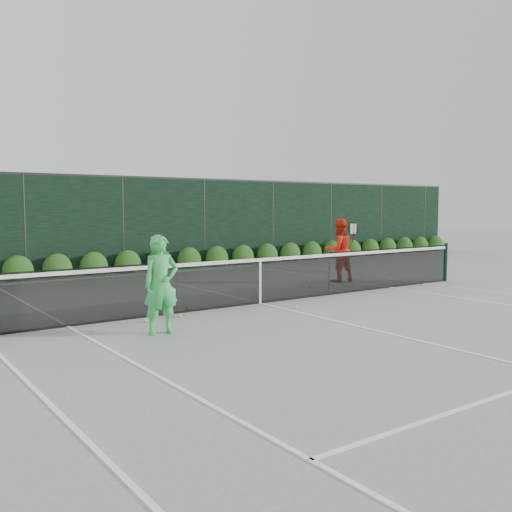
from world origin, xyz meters
TOP-DOWN VIEW (x-y plane):
  - ground at (0.00, 0.00)m, footprint 80.00×80.00m
  - tennis_net at (-0.02, 0.00)m, footprint 12.90×0.10m
  - player_woman at (-3.02, -1.43)m, footprint 0.65×0.43m
  - player_man at (3.85, 1.61)m, footprint 0.96×0.79m
  - court_lines at (0.00, 0.00)m, footprint 11.03×23.83m
  - windscreen_fence at (0.00, -2.71)m, footprint 32.00×21.07m
  - hedge_row at (-0.00, 7.15)m, footprint 31.66×0.65m
  - tennis_balls at (-0.79, -0.05)m, footprint 5.34×2.15m

SIDE VIEW (x-z plane):
  - ground at x=0.00m, z-range 0.00..0.00m
  - court_lines at x=0.00m, z-range 0.00..0.01m
  - tennis_balls at x=-0.79m, z-range 0.00..0.07m
  - hedge_row at x=0.00m, z-range -0.23..0.70m
  - tennis_net at x=-0.02m, z-range 0.00..1.07m
  - player_woman at x=-3.02m, z-range 0.00..1.62m
  - player_man at x=3.85m, z-range 0.00..1.75m
  - windscreen_fence at x=0.00m, z-range -0.02..3.04m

